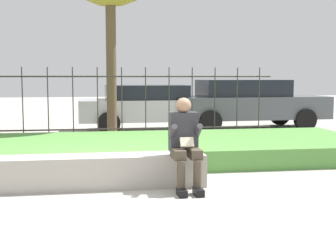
{
  "coord_description": "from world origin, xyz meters",
  "views": [
    {
      "loc": [
        -0.39,
        -6.45,
        1.53
      ],
      "look_at": [
        0.83,
        1.1,
        0.73
      ],
      "focal_mm": 50.0,
      "sensor_mm": 36.0,
      "label": 1
    }
  ],
  "objects_px": {
    "person_seated_reader": "(185,140)",
    "car_parked_center": "(151,106)",
    "stone_bench": "(102,173)",
    "car_parked_right": "(247,103)"
  },
  "relations": [
    {
      "from": "person_seated_reader",
      "to": "car_parked_center",
      "type": "relative_size",
      "value": 0.3
    },
    {
      "from": "person_seated_reader",
      "to": "car_parked_right",
      "type": "bearing_deg",
      "value": 65.21
    },
    {
      "from": "stone_bench",
      "to": "car_parked_right",
      "type": "distance_m",
      "value": 8.11
    },
    {
      "from": "stone_bench",
      "to": "car_parked_center",
      "type": "bearing_deg",
      "value": 77.37
    },
    {
      "from": "stone_bench",
      "to": "car_parked_right",
      "type": "height_order",
      "value": "car_parked_right"
    },
    {
      "from": "person_seated_reader",
      "to": "car_parked_right",
      "type": "height_order",
      "value": "car_parked_right"
    },
    {
      "from": "stone_bench",
      "to": "person_seated_reader",
      "type": "relative_size",
      "value": 2.3
    },
    {
      "from": "car_parked_right",
      "to": "person_seated_reader",
      "type": "bearing_deg",
      "value": -116.88
    },
    {
      "from": "car_parked_right",
      "to": "car_parked_center",
      "type": "relative_size",
      "value": 1.11
    },
    {
      "from": "person_seated_reader",
      "to": "car_parked_right",
      "type": "xyz_separation_m",
      "value": [
        3.27,
        7.09,
        0.09
      ]
    }
  ]
}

